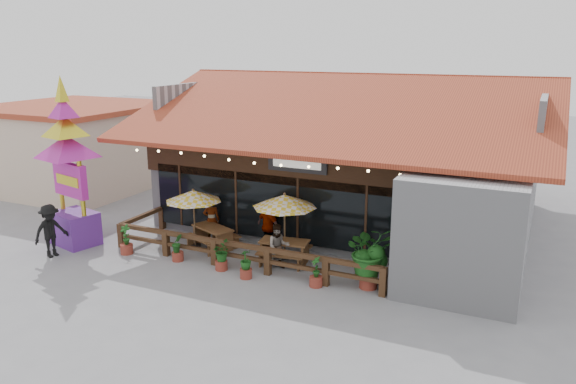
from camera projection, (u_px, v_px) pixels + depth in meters
The scene contains 19 objects.
ground at pixel (288, 272), 18.34m from camera, with size 100.00×100.00×0.00m, color gray.
restaurant_building at pixel (361, 168), 23.47m from camera, with size 15.50×14.73×6.09m.
patio_railing at pixel (225, 246), 18.88m from camera, with size 10.00×2.60×0.92m.
neighbor_building at pixel (76, 145), 29.20m from camera, with size 8.40×8.40×4.22m.
umbrella_left at pixel (193, 196), 20.18m from camera, with size 2.57×2.57×2.20m.
umbrella_right at pixel (285, 201), 18.97m from camera, with size 2.75×2.75×2.36m.
picnic_table_left at pixel (213, 234), 20.40m from camera, with size 2.04×1.92×0.78m.
picnic_table_right at pixel (284, 248), 18.99m from camera, with size 1.83×1.64×0.79m.
thai_sign_tower at pixel (67, 151), 20.03m from camera, with size 2.98×2.98×6.64m.
tropical_plant at pixel (369, 252), 16.83m from camera, with size 1.92×1.86×2.02m.
diner_a at pixel (212, 220), 21.02m from camera, with size 0.61×0.40×1.67m, color #341F10.
diner_b at pixel (278, 247), 18.41m from camera, with size 0.74×0.58×1.53m, color #341F10.
diner_c at pixel (269, 226), 20.01m from camera, with size 1.08×0.45×1.85m, color #341F10.
pedestrian at pixel (50, 231), 19.44m from camera, with size 1.22×0.70×1.88m, color black.
planter_a at pixel (126, 242), 19.80m from camera, with size 0.44×0.44×1.08m.
planter_b at pixel (177, 249), 19.16m from camera, with size 0.44×0.46×0.97m.
planter_c at pixel (221, 254), 18.34m from camera, with size 0.78×0.80×1.00m.
planter_d at pixel (246, 265), 17.72m from camera, with size 0.50×0.50×0.95m.
planter_e at pixel (316, 274), 17.12m from camera, with size 0.41×0.42×0.98m.
Camera 1 is at (7.22, -15.48, 7.18)m, focal length 35.00 mm.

